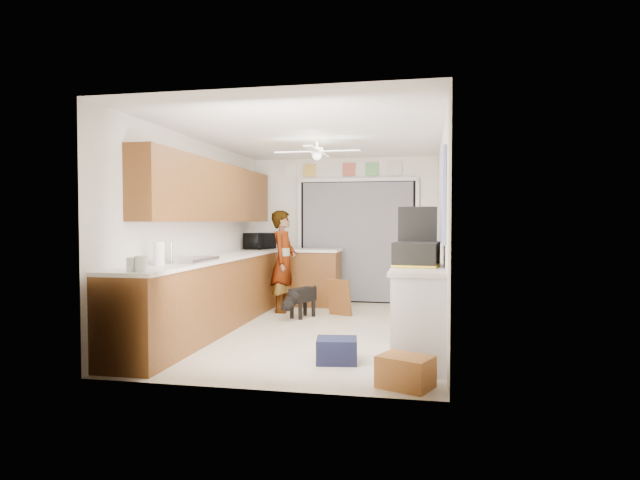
{
  "coord_description": "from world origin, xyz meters",
  "views": [
    {
      "loc": [
        1.41,
        -6.72,
        1.4
      ],
      "look_at": [
        0.0,
        0.4,
        1.15
      ],
      "focal_mm": 30.0,
      "sensor_mm": 36.0,
      "label": 1
    }
  ],
  "objects_px": {
    "microwave": "(260,241)",
    "cardboard_box": "(406,372)",
    "suitcase": "(417,254)",
    "dog": "(303,301)",
    "man": "(284,261)",
    "paper_towel_roll": "(159,254)",
    "navy_crate": "(337,351)"
  },
  "relations": [
    {
      "from": "man",
      "to": "dog",
      "type": "xyz_separation_m",
      "value": [
        0.41,
        -0.45,
        -0.54
      ]
    },
    {
      "from": "navy_crate",
      "to": "man",
      "type": "bearing_deg",
      "value": 114.89
    },
    {
      "from": "dog",
      "to": "paper_towel_roll",
      "type": "bearing_deg",
      "value": -87.88
    },
    {
      "from": "cardboard_box",
      "to": "microwave",
      "type": "bearing_deg",
      "value": 122.47
    },
    {
      "from": "paper_towel_roll",
      "to": "cardboard_box",
      "type": "relative_size",
      "value": 0.58
    },
    {
      "from": "suitcase",
      "to": "dog",
      "type": "height_order",
      "value": "suitcase"
    },
    {
      "from": "paper_towel_roll",
      "to": "cardboard_box",
      "type": "bearing_deg",
      "value": -14.19
    },
    {
      "from": "suitcase",
      "to": "man",
      "type": "height_order",
      "value": "man"
    },
    {
      "from": "man",
      "to": "microwave",
      "type": "bearing_deg",
      "value": 49.1
    },
    {
      "from": "microwave",
      "to": "cardboard_box",
      "type": "distance_m",
      "value": 4.84
    },
    {
      "from": "paper_towel_roll",
      "to": "navy_crate",
      "type": "bearing_deg",
      "value": 0.46
    },
    {
      "from": "microwave",
      "to": "paper_towel_roll",
      "type": "bearing_deg",
      "value": -161.89
    },
    {
      "from": "navy_crate",
      "to": "microwave",
      "type": "bearing_deg",
      "value": 119.04
    },
    {
      "from": "paper_towel_roll",
      "to": "navy_crate",
      "type": "xyz_separation_m",
      "value": [
        1.9,
        0.02,
        -0.94
      ]
    },
    {
      "from": "microwave",
      "to": "navy_crate",
      "type": "bearing_deg",
      "value": -132.12
    },
    {
      "from": "paper_towel_roll",
      "to": "man",
      "type": "bearing_deg",
      "value": 78.12
    },
    {
      "from": "man",
      "to": "dog",
      "type": "relative_size",
      "value": 2.53
    },
    {
      "from": "suitcase",
      "to": "dog",
      "type": "bearing_deg",
      "value": 136.99
    },
    {
      "from": "suitcase",
      "to": "man",
      "type": "distance_m",
      "value": 3.15
    },
    {
      "from": "suitcase",
      "to": "navy_crate",
      "type": "xyz_separation_m",
      "value": [
        -0.77,
        -0.45,
        -0.94
      ]
    },
    {
      "from": "microwave",
      "to": "paper_towel_roll",
      "type": "height_order",
      "value": "microwave"
    },
    {
      "from": "paper_towel_roll",
      "to": "man",
      "type": "xyz_separation_m",
      "value": [
        0.59,
        2.82,
        -0.28
      ]
    },
    {
      "from": "paper_towel_roll",
      "to": "suitcase",
      "type": "relative_size",
      "value": 0.43
    },
    {
      "from": "microwave",
      "to": "cardboard_box",
      "type": "bearing_deg",
      "value": -128.68
    },
    {
      "from": "suitcase",
      "to": "navy_crate",
      "type": "distance_m",
      "value": 1.3
    },
    {
      "from": "paper_towel_roll",
      "to": "suitcase",
      "type": "height_order",
      "value": "same"
    },
    {
      "from": "cardboard_box",
      "to": "navy_crate",
      "type": "relative_size",
      "value": 1.08
    },
    {
      "from": "suitcase",
      "to": "dog",
      "type": "relative_size",
      "value": 0.93
    },
    {
      "from": "navy_crate",
      "to": "man",
      "type": "relative_size",
      "value": 0.25
    },
    {
      "from": "navy_crate",
      "to": "cardboard_box",
      "type": "bearing_deg",
      "value": -43.86
    },
    {
      "from": "suitcase",
      "to": "navy_crate",
      "type": "height_order",
      "value": "suitcase"
    },
    {
      "from": "paper_towel_roll",
      "to": "cardboard_box",
      "type": "height_order",
      "value": "paper_towel_roll"
    }
  ]
}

